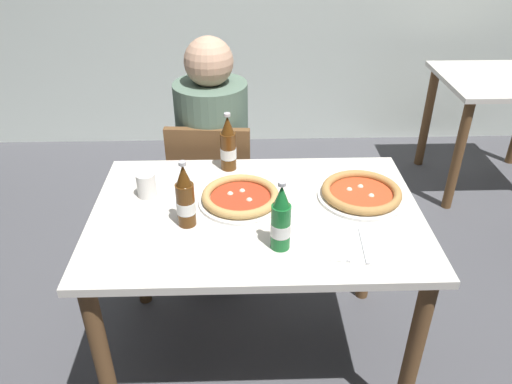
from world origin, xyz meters
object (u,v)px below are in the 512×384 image
(dining_table_background, at_px, (502,102))
(beer_bottle_right, at_px, (185,199))
(diner_seated, at_px, (214,165))
(beer_bottle_center, at_px, (228,146))
(chair_behind_table, at_px, (213,188))
(pizza_margherita_near, at_px, (241,197))
(napkin_with_cutlery, at_px, (358,246))
(dining_table_main, at_px, (256,236))
(paper_cup, at_px, (146,185))
(beer_bottle_left, at_px, (281,221))
(pizza_marinara_far, at_px, (361,193))

(dining_table_background, xyz_separation_m, beer_bottle_right, (-1.83, -1.49, 0.26))
(diner_seated, height_order, beer_bottle_center, diner_seated)
(chair_behind_table, relative_size, dining_table_background, 1.06)
(pizza_margherita_near, distance_m, napkin_with_cutlery, 0.48)
(dining_table_main, relative_size, pizza_margherita_near, 3.82)
(dining_table_main, distance_m, paper_cup, 0.46)
(diner_seated, xyz_separation_m, paper_cup, (-0.22, -0.54, 0.21))
(dining_table_main, height_order, chair_behind_table, chair_behind_table)
(beer_bottle_center, bearing_deg, napkin_with_cutlery, -51.49)
(beer_bottle_left, bearing_deg, beer_bottle_center, 108.27)
(chair_behind_table, xyz_separation_m, diner_seated, (0.01, 0.05, 0.10))
(chair_behind_table, height_order, napkin_with_cutlery, chair_behind_table)
(diner_seated, bearing_deg, dining_table_background, 23.03)
(diner_seated, relative_size, beer_bottle_left, 4.89)
(pizza_marinara_far, height_order, napkin_with_cutlery, pizza_marinara_far)
(chair_behind_table, distance_m, diner_seated, 0.11)
(napkin_with_cutlery, bearing_deg, beer_bottle_center, 128.51)
(dining_table_main, xyz_separation_m, pizza_marinara_far, (0.40, 0.08, 0.13))
(beer_bottle_left, distance_m, napkin_with_cutlery, 0.28)
(beer_bottle_right, height_order, paper_cup, beer_bottle_right)
(pizza_marinara_far, relative_size, paper_cup, 3.45)
(dining_table_background, relative_size, beer_bottle_center, 3.24)
(paper_cup, bearing_deg, pizza_margherita_near, -8.82)
(dining_table_background, distance_m, beer_bottle_left, 2.24)
(dining_table_background, xyz_separation_m, beer_bottle_center, (-1.70, -1.09, 0.26))
(beer_bottle_center, bearing_deg, chair_behind_table, 107.37)
(beer_bottle_center, bearing_deg, beer_bottle_left, -71.73)
(dining_table_main, bearing_deg, dining_table_background, 41.69)
(beer_bottle_left, relative_size, beer_bottle_center, 1.00)
(pizza_margherita_near, distance_m, paper_cup, 0.36)
(dining_table_background, height_order, beer_bottle_left, beer_bottle_left)
(chair_behind_table, bearing_deg, paper_cup, 70.72)
(beer_bottle_left, distance_m, beer_bottle_center, 0.56)
(chair_behind_table, distance_m, beer_bottle_left, 0.94)
(dining_table_main, distance_m, chair_behind_table, 0.66)
(beer_bottle_center, relative_size, beer_bottle_right, 1.00)
(beer_bottle_center, distance_m, beer_bottle_right, 0.42)
(dining_table_background, relative_size, beer_bottle_left, 3.24)
(pizza_marinara_far, bearing_deg, beer_bottle_left, -138.49)
(napkin_with_cutlery, bearing_deg, beer_bottle_left, 178.13)
(beer_bottle_center, bearing_deg, diner_seated, 104.05)
(chair_behind_table, height_order, beer_bottle_right, beer_bottle_right)
(dining_table_main, relative_size, chair_behind_table, 1.41)
(dining_table_background, height_order, pizza_marinara_far, pizza_marinara_far)
(dining_table_background, height_order, beer_bottle_right, beer_bottle_right)
(diner_seated, bearing_deg, beer_bottle_left, -73.34)
(chair_behind_table, bearing_deg, beer_bottle_left, 112.35)
(dining_table_background, bearing_deg, napkin_with_cutlery, -127.65)
(dining_table_main, bearing_deg, chair_behind_table, 107.74)
(dining_table_main, height_order, pizza_margherita_near, pizza_margherita_near)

